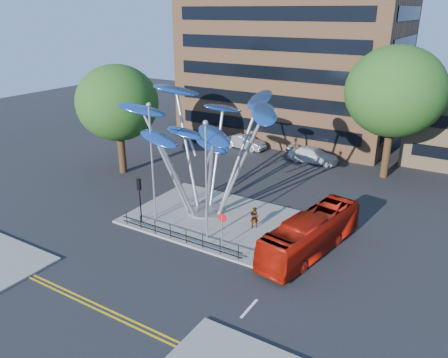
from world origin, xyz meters
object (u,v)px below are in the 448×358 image
Objects in this scene: no_entry_sign_island at (222,224)px; street_lamp_right at (206,171)px; street_lamp_left at (152,153)px; red_bus at (311,234)px; traffic_light_island at (139,191)px; parked_car_mid at (245,142)px; tree_right at (395,92)px; tree_left at (117,103)px; parked_car_left at (206,136)px; leaf_sculpture at (205,127)px; pedestrian at (254,217)px; parked_car_right at (313,155)px.

street_lamp_right is at bearing 162.13° from no_entry_sign_island.
red_bus is (11.57, 1.74, -4.04)m from street_lamp_left.
street_lamp_right reaches higher than traffic_light_island.
tree_right is at bearing -89.74° from parked_car_mid.
parked_car_mid is (-2.63, 20.50, -1.82)m from traffic_light_island.
tree_left is 14.01m from parked_car_left.
leaf_sculpture reaches higher than pedestrian.
traffic_light_island is at bearing -123.69° from tree_right.
leaf_sculpture reaches higher than parked_car_right.
red_bus is at bearing -164.17° from parked_car_right.
parked_car_left is at bearing 123.85° from street_lamp_right.
tree_right is at bearing -98.76° from parked_car_right.
red_bus is at bearing -124.51° from parked_car_left.
street_lamp_right reaches higher than red_bus.
tree_right is 1.46× the size of street_lamp_right.
tree_left is at bearing 154.23° from street_lamp_right.
parked_car_right is at bearing 80.07° from leaf_sculpture.
traffic_light_island is at bearing -174.81° from street_lamp_right.
no_entry_sign_island is 3.72m from pedestrian.
parked_car_mid is at bearing 115.18° from no_entry_sign_island.
street_lamp_left is (-12.50, -18.50, -2.68)m from tree_right.
tree_right is 2.31× the size of parked_car_right.
tree_left is 12.44m from traffic_light_island.
tree_right reaches higher than tree_left.
parked_car_mid is (-3.13, 19.50, -4.56)m from street_lamp_left.
parked_car_left is at bearing 148.37° from red_bus.
traffic_light_island is at bearing -179.87° from no_entry_sign_island.
leaf_sculpture reaches higher than street_lamp_right.
red_bus reaches higher than no_entry_sign_island.
parked_car_right is (0.21, 19.56, -4.34)m from street_lamp_right.
tree_left reaches higher than red_bus.
parked_car_left is (-7.65, 20.11, -1.79)m from traffic_light_island.
red_bus is 23.06m from parked_car_mid.
no_entry_sign_island is 0.51× the size of parked_car_left.
tree_right is 10.31m from parked_car_right.
street_lamp_left reaches higher than traffic_light_island.
parked_car_mid is at bearing 82.67° from parked_car_right.
parked_car_mid is at bearing 108.82° from leaf_sculpture.
parked_car_left is at bearing 113.10° from street_lamp_left.
tree_right is at bearing -141.96° from pedestrian.
no_entry_sign_island is (4.07, -4.16, -5.06)m from leaf_sculpture.
pedestrian is 0.31× the size of parked_car_right.
parked_car_mid is at bearing -91.94° from pedestrian.
traffic_light_island is 20.75m from parked_car_mid.
no_entry_sign_island reaches higher than parked_car_left.
street_lamp_left is 0.93× the size of red_bus.
leaf_sculpture is at bearing 124.91° from street_lamp_right.
leaf_sculpture is 10.80m from red_bus.
red_bus is 18.46m from parked_car_right.
pedestrian is 16.56m from parked_car_right.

